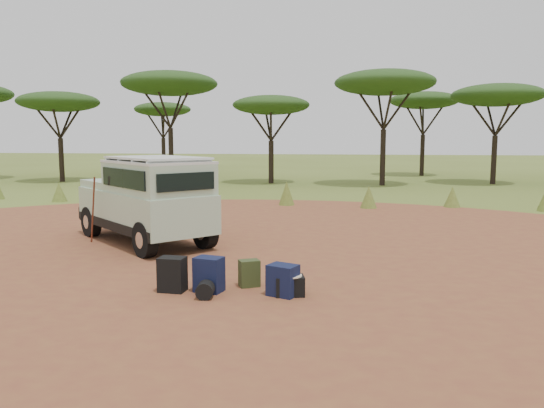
# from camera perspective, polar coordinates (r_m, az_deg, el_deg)

# --- Properties ---
(ground) EXTENTS (140.00, 140.00, 0.00)m
(ground) POSITION_cam_1_polar(r_m,az_deg,el_deg) (11.21, -3.87, -5.77)
(ground) COLOR #586624
(ground) RESTS_ON ground
(dirt_clearing) EXTENTS (23.00, 23.00, 0.01)m
(dirt_clearing) POSITION_cam_1_polar(r_m,az_deg,el_deg) (11.21, -3.87, -5.75)
(dirt_clearing) COLOR brown
(dirt_clearing) RESTS_ON ground
(grass_fringe) EXTENTS (36.60, 1.60, 0.90)m
(grass_fringe) POSITION_cam_1_polar(r_m,az_deg,el_deg) (19.58, 1.87, 0.99)
(grass_fringe) COLOR #586624
(grass_fringe) RESTS_ON ground
(acacia_treeline) EXTENTS (46.70, 13.20, 6.26)m
(acacia_treeline) POSITION_cam_1_polar(r_m,az_deg,el_deg) (30.61, 5.57, 11.55)
(acacia_treeline) COLOR black
(acacia_treeline) RESTS_ON ground
(safari_vehicle) EXTENTS (4.24, 4.09, 2.08)m
(safari_vehicle) POSITION_cam_1_polar(r_m,az_deg,el_deg) (12.90, -13.33, 0.27)
(safari_vehicle) COLOR #A8C3A6
(safari_vehicle) RESTS_ON ground
(walking_staff) EXTENTS (0.33, 0.31, 1.60)m
(walking_staff) POSITION_cam_1_polar(r_m,az_deg,el_deg) (13.21, -18.70, -0.63)
(walking_staff) COLOR maroon
(walking_staff) RESTS_ON ground
(backpack_black) EXTENTS (0.44, 0.33, 0.57)m
(backpack_black) POSITION_cam_1_polar(r_m,az_deg,el_deg) (8.86, -10.67, -7.46)
(backpack_black) COLOR black
(backpack_black) RESTS_ON ground
(backpack_navy) EXTENTS (0.50, 0.41, 0.58)m
(backpack_navy) POSITION_cam_1_polar(r_m,az_deg,el_deg) (8.76, -6.80, -7.55)
(backpack_navy) COLOR #131A3E
(backpack_navy) RESTS_ON ground
(backpack_olive) EXTENTS (0.40, 0.36, 0.46)m
(backpack_olive) POSITION_cam_1_polar(r_m,az_deg,el_deg) (9.02, -2.46, -7.46)
(backpack_olive) COLOR #313D1C
(backpack_olive) RESTS_ON ground
(duffel_navy) EXTENTS (0.54, 0.48, 0.50)m
(duffel_navy) POSITION_cam_1_polar(r_m,az_deg,el_deg) (8.50, 1.18, -8.22)
(duffel_navy) COLOR #131A3E
(duffel_navy) RESTS_ON ground
(hard_case) EXTENTS (0.51, 0.41, 0.32)m
(hard_case) POSITION_cam_1_polar(r_m,az_deg,el_deg) (8.53, 1.91, -8.79)
(hard_case) COLOR black
(hard_case) RESTS_ON ground
(stuff_sack) EXTENTS (0.31, 0.31, 0.27)m
(stuff_sack) POSITION_cam_1_polar(r_m,az_deg,el_deg) (8.44, -7.20, -9.18)
(stuff_sack) COLOR black
(stuff_sack) RESTS_ON ground
(safari_hat) EXTENTS (0.39, 0.39, 0.11)m
(safari_hat) POSITION_cam_1_polar(r_m,az_deg,el_deg) (8.48, 1.92, -7.46)
(safari_hat) COLOR beige
(safari_hat) RESTS_ON hard_case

